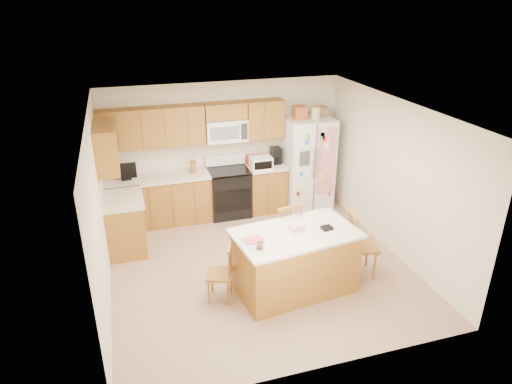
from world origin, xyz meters
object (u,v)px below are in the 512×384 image
object	(u,v)px
island	(295,261)
windsor_chair_right	(360,245)
windsor_chair_left	(221,273)
stove	(229,191)
windsor_chair_back	(285,236)
refrigerator	(307,162)

from	to	relation	value
island	windsor_chair_right	size ratio (longest dim) A/B	1.75
windsor_chair_left	windsor_chair_right	world-z (taller)	windsor_chair_right
island	stove	bearing A→B (deg)	96.68
island	windsor_chair_back	xyz separation A→B (m)	(0.10, 0.65, 0.04)
stove	refrigerator	bearing A→B (deg)	-2.30
windsor_chair_left	windsor_chair_back	size ratio (longest dim) A/B	0.79
stove	refrigerator	distance (m)	1.63
refrigerator	windsor_chair_left	xyz separation A→B (m)	(-2.31, -2.51, -0.51)
windsor_chair_left	windsor_chair_right	bearing A→B (deg)	-0.08
windsor_chair_right	windsor_chair_left	bearing A→B (deg)	179.92
windsor_chair_left	refrigerator	bearing A→B (deg)	47.37
windsor_chair_right	stove	bearing A→B (deg)	118.43
refrigerator	windsor_chair_left	distance (m)	3.45
island	windsor_chair_right	xyz separation A→B (m)	(1.08, 0.08, 0.02)
windsor_chair_left	island	bearing A→B (deg)	-4.60
windsor_chair_back	windsor_chair_right	size ratio (longest dim) A/B	1.05
refrigerator	windsor_chair_right	bearing A→B (deg)	-93.98
stove	island	world-z (taller)	stove
island	refrigerator	bearing A→B (deg)	64.13
refrigerator	windsor_chair_left	bearing A→B (deg)	-132.63
refrigerator	windsor_chair_right	size ratio (longest dim) A/B	1.96
stove	windsor_chair_left	distance (m)	2.68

